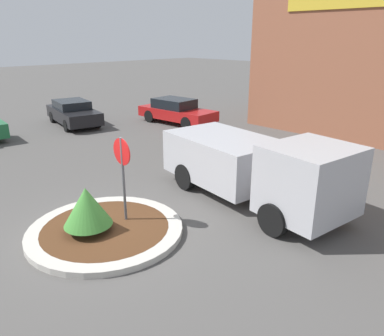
{
  "coord_description": "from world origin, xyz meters",
  "views": [
    {
      "loc": [
        7.6,
        -4.3,
        4.72
      ],
      "look_at": [
        0.63,
        2.45,
        1.31
      ],
      "focal_mm": 35.0,
      "sensor_mm": 36.0,
      "label": 1
    }
  ],
  "objects_px": {
    "parked_sedan_red": "(176,111)",
    "parked_sedan_black": "(73,113)",
    "utility_truck": "(253,166)",
    "stop_sign": "(123,166)"
  },
  "relations": [
    {
      "from": "utility_truck",
      "to": "parked_sedan_black",
      "type": "distance_m",
      "value": 13.45
    },
    {
      "from": "utility_truck",
      "to": "parked_sedan_black",
      "type": "xyz_separation_m",
      "value": [
        -13.39,
        1.16,
        -0.43
      ]
    },
    {
      "from": "parked_sedan_red",
      "to": "utility_truck",
      "type": "bearing_deg",
      "value": -35.18
    },
    {
      "from": "stop_sign",
      "to": "utility_truck",
      "type": "distance_m",
      "value": 3.9
    },
    {
      "from": "utility_truck",
      "to": "parked_sedan_red",
      "type": "height_order",
      "value": "utility_truck"
    },
    {
      "from": "parked_sedan_red",
      "to": "parked_sedan_black",
      "type": "relative_size",
      "value": 1.03
    },
    {
      "from": "utility_truck",
      "to": "parked_sedan_black",
      "type": "bearing_deg",
      "value": -177.43
    },
    {
      "from": "utility_truck",
      "to": "parked_sedan_red",
      "type": "relative_size",
      "value": 1.31
    },
    {
      "from": "parked_sedan_red",
      "to": "parked_sedan_black",
      "type": "xyz_separation_m",
      "value": [
        -3.71,
        -4.46,
        -0.02
      ]
    },
    {
      "from": "parked_sedan_red",
      "to": "parked_sedan_black",
      "type": "height_order",
      "value": "parked_sedan_red"
    }
  ]
}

